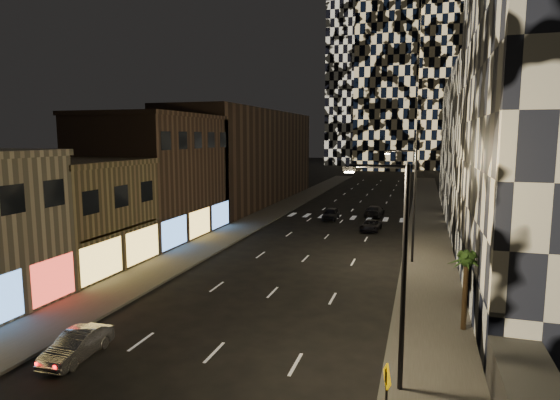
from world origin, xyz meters
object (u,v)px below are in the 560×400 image
Objects in this scene: car_dark_midlane at (331,214)px; car_dark_oncoming at (375,211)px; car_silver_parked at (77,345)px; palm_tree at (467,265)px; streetlight_far at (411,198)px; ped_sign at (387,389)px; car_dark_rightlane at (371,226)px; streetlight_near at (398,262)px.

car_dark_oncoming is at bearing 37.17° from car_dark_midlane.
palm_tree is (17.30, 8.39, 2.96)m from car_silver_parked.
streetlight_far reaches higher than palm_tree.
car_dark_midlane is 42.76m from ped_sign.
car_dark_midlane is 1.01× the size of car_dark_rightlane.
car_dark_oncoming is 9.30m from car_dark_rightlane.
palm_tree reaches higher than car_silver_parked.
ped_sign is (14.10, -2.31, 1.46)m from car_silver_parked.
streetlight_far is at bearing -67.08° from car_dark_rightlane.
ped_sign is (4.30, -35.99, 1.52)m from car_dark_rightlane.
car_dark_midlane is 6.17m from car_dark_oncoming.
streetlight_near is at bearing -74.73° from car_dark_midlane.
streetlight_near is at bearing -114.16° from palm_tree.
car_dark_midlane is (4.33, 39.29, 0.08)m from car_silver_parked.
car_dark_oncoming is 1.17× the size of palm_tree.
car_silver_parked is at bearing -102.81° from car_dark_rightlane.
car_dark_rightlane is (-4.35, 32.29, -4.77)m from streetlight_near.
car_silver_parked is at bearing 81.33° from car_dark_oncoming.
car_dark_oncoming is at bearing 79.24° from ped_sign.
car_dark_oncoming is (4.97, 3.66, -0.01)m from car_dark_midlane.
ped_sign reaches higher than car_dark_oncoming.
streetlight_far is 3.17× the size of ped_sign.
streetlight_far is (0.00, 20.00, 0.00)m from streetlight_near.
palm_tree reaches higher than ped_sign.
car_silver_parked is 0.93× the size of car_dark_rightlane.
car_dark_rightlane is (0.50, -9.28, -0.13)m from car_dark_oncoming.
car_dark_rightlane is 26.54m from palm_tree.
streetlight_far reaches higher than car_silver_parked.
streetlight_near is 32.93m from car_dark_rightlane.
car_dark_midlane is at bearing 81.23° from car_silver_parked.
streetlight_near is 4.93m from ped_sign.
car_dark_rightlane is (9.80, 33.67, -0.06)m from car_silver_parked.
palm_tree is (8.00, -34.56, 2.89)m from car_dark_oncoming.
ped_sign is 11.28m from palm_tree.
car_dark_midlane is at bearing 39.97° from car_dark_oncoming.
car_dark_rightlane is at bearing 71.30° from car_silver_parked.
streetlight_far reaches higher than car_dark_oncoming.
streetlight_near reaches higher than car_dark_midlane.
car_dark_midlane is at bearing 118.74° from streetlight_far.
palm_tree reaches higher than car_dark_midlane.
car_dark_rightlane is (-4.35, 12.29, -4.77)m from streetlight_far.
streetlight_near is 14.98m from car_silver_parked.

